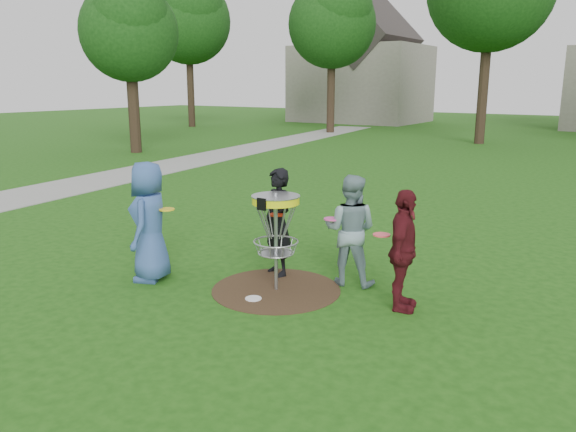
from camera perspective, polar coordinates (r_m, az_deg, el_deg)
The scene contains 10 objects.
ground at distance 7.90m, azimuth -1.21°, elevation -7.50°, with size 100.00×100.00×0.00m, color #19470F.
dirt_patch at distance 7.90m, azimuth -1.21°, elevation -7.47°, with size 1.80×1.80×0.01m, color #47331E.
concrete_path at distance 20.19m, azimuth -11.79°, elevation 5.07°, with size 2.20×40.00×0.02m, color #9E9E99.
player_blue at distance 8.31m, azimuth -13.89°, elevation -0.56°, with size 0.85×0.55×1.74m, color #355592.
player_black at distance 8.29m, azimuth -1.05°, elevation -0.65°, with size 0.59×0.39×1.61m, color black.
player_grey at distance 7.96m, azimuth 6.33°, elevation -1.43°, with size 0.77×0.60×1.58m, color gray.
player_maroon at distance 7.15m, azimuth 11.61°, elevation -3.47°, with size 0.91×0.38×1.55m, color #4F1218.
disc_on_grass at distance 7.57m, azimuth -3.54°, elevation -8.38°, with size 0.22×0.22×0.02m, color white.
disc_golf_basket at distance 7.60m, azimuth -1.25°, elevation -0.29°, with size 0.66×0.67×1.38m.
held_discs at distance 7.70m, azimuth -0.18°, elevation -0.30°, with size 3.17×1.35×0.13m.
Camera 1 is at (4.20, -6.07, 2.81)m, focal length 35.00 mm.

